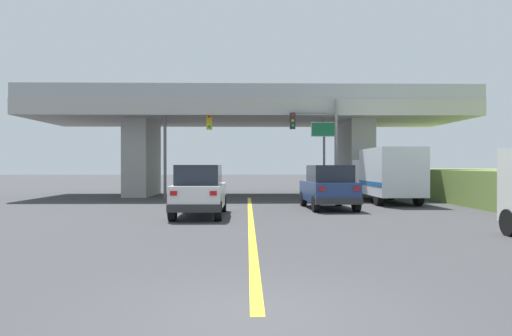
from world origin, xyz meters
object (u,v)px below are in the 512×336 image
object	(u,v)px
traffic_signal_farside	(180,138)
suv_lead	(200,191)
box_truck	(387,174)
traffic_signal_nearside	(321,137)
suv_crossing	(329,187)
highway_sign	(324,141)

from	to	relation	value
traffic_signal_farside	suv_lead	bearing A→B (deg)	-77.64
suv_lead	box_truck	size ratio (longest dim) A/B	0.70
box_truck	traffic_signal_nearside	bearing A→B (deg)	146.81
suv_crossing	box_truck	bearing A→B (deg)	40.88
suv_lead	traffic_signal_farside	xyz separation A→B (m)	(-2.14, 9.79, 2.68)
traffic_signal_nearside	traffic_signal_farside	size ratio (longest dim) A/B	1.00
suv_crossing	highway_sign	bearing A→B (deg)	79.44
traffic_signal_nearside	highway_sign	xyz separation A→B (m)	(0.36, 1.03, -0.15)
highway_sign	suv_crossing	bearing A→B (deg)	-97.70
traffic_signal_nearside	traffic_signal_farside	world-z (taller)	traffic_signal_nearside
traffic_signal_nearside	highway_sign	bearing A→B (deg)	70.75
suv_crossing	box_truck	world-z (taller)	box_truck
box_truck	traffic_signal_farside	size ratio (longest dim) A/B	1.12
suv_lead	highway_sign	world-z (taller)	highway_sign
suv_crossing	traffic_signal_nearside	world-z (taller)	traffic_signal_nearside
suv_crossing	highway_sign	xyz separation A→B (m)	(0.92, 6.81, 2.51)
suv_crossing	traffic_signal_farside	xyz separation A→B (m)	(-7.77, 6.72, 2.68)
suv_lead	suv_crossing	xyz separation A→B (m)	(5.63, 3.06, -0.00)
highway_sign	suv_lead	bearing A→B (deg)	-123.55
suv_lead	suv_crossing	size ratio (longest dim) A/B	1.05
suv_lead	traffic_signal_nearside	bearing A→B (deg)	55.02
highway_sign	box_truck	bearing A→B (deg)	-47.53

